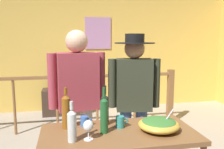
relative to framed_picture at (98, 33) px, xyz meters
name	(u,v)px	position (x,y,z in m)	size (l,w,h in m)	color
back_wall	(95,50)	(-0.06, 0.06, -0.38)	(6.30, 0.10, 2.66)	gold
framed_picture	(98,33)	(0.00, 0.00, 0.00)	(0.57, 0.03, 0.70)	#A776A1
stair_railing	(90,92)	(-0.33, -1.28, -1.04)	(4.22, 0.10, 1.03)	brown
tv_console	(65,101)	(-0.77, -0.29, -1.44)	(0.90, 0.40, 0.54)	#38281E
flat_screen_tv	(64,78)	(-0.77, -0.32, -0.94)	(0.50, 0.12, 0.39)	black
serving_table	(119,142)	(-0.31, -3.44, -0.99)	(1.33, 0.66, 0.81)	brown
salad_bowl	(159,124)	(0.04, -3.48, -0.84)	(0.36, 0.36, 0.19)	gold
wine_glass	(88,126)	(-0.58, -3.55, -0.79)	(0.08, 0.08, 0.16)	silver
wine_bottle_dark	(105,109)	(-0.40, -3.25, -0.75)	(0.07, 0.07, 0.37)	black
wine_bottle_clear	(72,125)	(-0.71, -3.56, -0.77)	(0.07, 0.07, 0.32)	silver
wine_bottle_amber	(66,111)	(-0.75, -3.27, -0.74)	(0.08, 0.08, 0.37)	brown
wine_bottle_green	(104,114)	(-0.44, -3.44, -0.74)	(0.07, 0.07, 0.39)	#1E5628
mug_blue	(85,121)	(-0.58, -3.24, -0.85)	(0.11, 0.07, 0.09)	#3866B2
mug_teal	(120,122)	(-0.27, -3.35, -0.85)	(0.11, 0.08, 0.11)	teal
person_standing_left	(78,94)	(-0.62, -2.83, -0.70)	(0.61, 0.29, 1.69)	beige
person_standing_right	(134,94)	(0.00, -2.83, -0.72)	(0.57, 0.43, 1.65)	#3D5684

